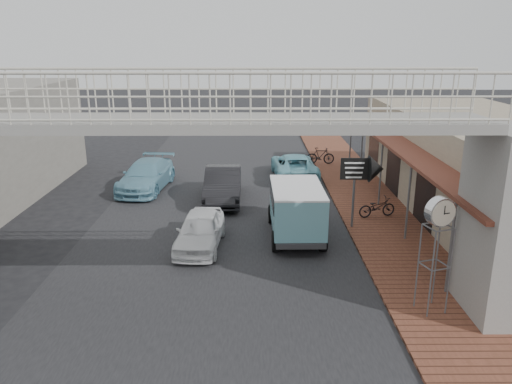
{
  "coord_description": "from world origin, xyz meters",
  "views": [
    {
      "loc": [
        1.37,
        -15.85,
        7.0
      ],
      "look_at": [
        1.47,
        1.28,
        1.8
      ],
      "focal_mm": 35.0,
      "sensor_mm": 36.0,
      "label": 1
    }
  ],
  "objects_px": {
    "dark_sedan": "(223,185)",
    "motorcycle_near": "(377,207)",
    "angkot_van": "(296,204)",
    "white_hatchback": "(200,230)",
    "arrow_sign": "(374,170)",
    "street_clock": "(440,217)",
    "motorcycle_far": "(320,156)",
    "angkot_far": "(146,175)",
    "angkot_curb": "(294,166)"
  },
  "relations": [
    {
      "from": "motorcycle_near",
      "to": "street_clock",
      "type": "xyz_separation_m",
      "value": [
        -0.33,
        -7.38,
        2.21
      ]
    },
    {
      "from": "white_hatchback",
      "to": "dark_sedan",
      "type": "height_order",
      "value": "dark_sedan"
    },
    {
      "from": "angkot_curb",
      "to": "dark_sedan",
      "type": "bearing_deg",
      "value": 45.12
    },
    {
      "from": "dark_sedan",
      "to": "motorcycle_near",
      "type": "height_order",
      "value": "dark_sedan"
    },
    {
      "from": "angkot_far",
      "to": "angkot_van",
      "type": "relative_size",
      "value": 1.17
    },
    {
      "from": "dark_sedan",
      "to": "angkot_van",
      "type": "relative_size",
      "value": 1.11
    },
    {
      "from": "angkot_curb",
      "to": "street_clock",
      "type": "relative_size",
      "value": 1.49
    },
    {
      "from": "motorcycle_near",
      "to": "street_clock",
      "type": "relative_size",
      "value": 0.5
    },
    {
      "from": "angkot_far",
      "to": "white_hatchback",
      "type": "bearing_deg",
      "value": -58.75
    },
    {
      "from": "angkot_curb",
      "to": "motorcycle_far",
      "type": "height_order",
      "value": "angkot_curb"
    },
    {
      "from": "dark_sedan",
      "to": "motorcycle_near",
      "type": "relative_size",
      "value": 2.89
    },
    {
      "from": "dark_sedan",
      "to": "motorcycle_far",
      "type": "distance_m",
      "value": 8.5
    },
    {
      "from": "dark_sedan",
      "to": "angkot_curb",
      "type": "height_order",
      "value": "dark_sedan"
    },
    {
      "from": "street_clock",
      "to": "arrow_sign",
      "type": "distance_m",
      "value": 6.24
    },
    {
      "from": "white_hatchback",
      "to": "angkot_far",
      "type": "height_order",
      "value": "angkot_far"
    },
    {
      "from": "white_hatchback",
      "to": "dark_sedan",
      "type": "relative_size",
      "value": 0.81
    },
    {
      "from": "angkot_far",
      "to": "arrow_sign",
      "type": "relative_size",
      "value": 1.7
    },
    {
      "from": "angkot_curb",
      "to": "angkot_far",
      "type": "xyz_separation_m",
      "value": [
        -7.41,
        -2.07,
        0.04
      ]
    },
    {
      "from": "dark_sedan",
      "to": "arrow_sign",
      "type": "xyz_separation_m",
      "value": [
        5.89,
        -3.68,
        1.63
      ]
    },
    {
      "from": "street_clock",
      "to": "motorcycle_far",
      "type": "bearing_deg",
      "value": 74.85
    },
    {
      "from": "dark_sedan",
      "to": "motorcycle_far",
      "type": "relative_size",
      "value": 2.81
    },
    {
      "from": "angkot_van",
      "to": "arrow_sign",
      "type": "height_order",
      "value": "arrow_sign"
    },
    {
      "from": "dark_sedan",
      "to": "angkot_curb",
      "type": "relative_size",
      "value": 0.96
    },
    {
      "from": "arrow_sign",
      "to": "motorcycle_near",
      "type": "bearing_deg",
      "value": 66.4
    },
    {
      "from": "arrow_sign",
      "to": "dark_sedan",
      "type": "bearing_deg",
      "value": 149.03
    },
    {
      "from": "dark_sedan",
      "to": "angkot_far",
      "type": "xyz_separation_m",
      "value": [
        -3.86,
        1.83,
        -0.05
      ]
    },
    {
      "from": "angkot_van",
      "to": "street_clock",
      "type": "distance_m",
      "value": 6.48
    },
    {
      "from": "motorcycle_near",
      "to": "street_clock",
      "type": "bearing_deg",
      "value": 163.24
    },
    {
      "from": "motorcycle_near",
      "to": "angkot_van",
      "type": "bearing_deg",
      "value": 104.56
    },
    {
      "from": "white_hatchback",
      "to": "arrow_sign",
      "type": "distance_m",
      "value": 6.84
    },
    {
      "from": "motorcycle_far",
      "to": "angkot_van",
      "type": "bearing_deg",
      "value": 168.28
    },
    {
      "from": "white_hatchback",
      "to": "angkot_far",
      "type": "relative_size",
      "value": 0.77
    },
    {
      "from": "motorcycle_far",
      "to": "street_clock",
      "type": "distance_m",
      "value": 16.71
    },
    {
      "from": "white_hatchback",
      "to": "angkot_far",
      "type": "distance_m",
      "value": 7.96
    },
    {
      "from": "arrow_sign",
      "to": "white_hatchback",
      "type": "bearing_deg",
      "value": -164.06
    },
    {
      "from": "white_hatchback",
      "to": "angkot_van",
      "type": "distance_m",
      "value": 3.63
    },
    {
      "from": "motorcycle_near",
      "to": "angkot_curb",
      "type": "bearing_deg",
      "value": 9.88
    },
    {
      "from": "angkot_curb",
      "to": "angkot_van",
      "type": "distance_m",
      "value": 8.38
    },
    {
      "from": "motorcycle_near",
      "to": "motorcycle_far",
      "type": "height_order",
      "value": "motorcycle_far"
    },
    {
      "from": "angkot_curb",
      "to": "motorcycle_near",
      "type": "height_order",
      "value": "angkot_curb"
    },
    {
      "from": "angkot_curb",
      "to": "angkot_far",
      "type": "bearing_deg",
      "value": 13.01
    },
    {
      "from": "angkot_curb",
      "to": "motorcycle_far",
      "type": "xyz_separation_m",
      "value": [
        1.75,
        2.74,
        -0.07
      ]
    },
    {
      "from": "angkot_van",
      "to": "motorcycle_far",
      "type": "height_order",
      "value": "angkot_van"
    },
    {
      "from": "angkot_curb",
      "to": "angkot_van",
      "type": "xyz_separation_m",
      "value": [
        -0.6,
        -8.34,
        0.62
      ]
    },
    {
      "from": "dark_sedan",
      "to": "motorcycle_near",
      "type": "distance_m",
      "value": 6.9
    },
    {
      "from": "motorcycle_near",
      "to": "arrow_sign",
      "type": "height_order",
      "value": "arrow_sign"
    },
    {
      "from": "motorcycle_near",
      "to": "street_clock",
      "type": "height_order",
      "value": "street_clock"
    },
    {
      "from": "angkot_van",
      "to": "white_hatchback",
      "type": "bearing_deg",
      "value": -165.24
    },
    {
      "from": "angkot_curb",
      "to": "motorcycle_near",
      "type": "distance_m",
      "value": 7.05
    },
    {
      "from": "angkot_curb",
      "to": "arrow_sign",
      "type": "xyz_separation_m",
      "value": [
        2.34,
        -7.59,
        1.72
      ]
    }
  ]
}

